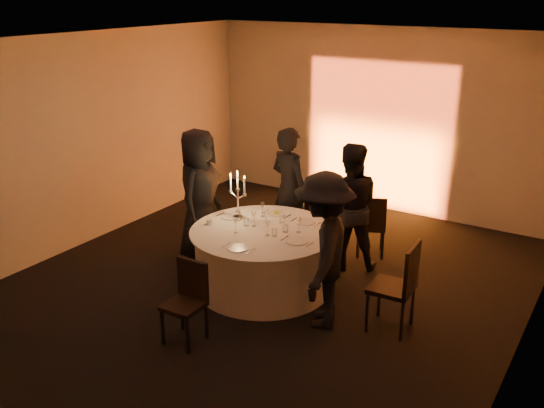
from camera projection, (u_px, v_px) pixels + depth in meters
The scene contains 33 objects.
floor at pixel (264, 287), 7.65m from camera, with size 7.00×7.00×0.00m, color black.
ceiling at pixel (262, 42), 6.63m from camera, with size 7.00×7.00×0.00m, color white.
wall_back at pixel (378, 120), 9.93m from camera, with size 7.00×7.00×0.00m, color beige.
wall_left at pixel (86, 141), 8.63m from camera, with size 7.00×7.00×0.00m, color beige.
wall_right at pixel (533, 223), 5.64m from camera, with size 7.00×7.00×0.00m, color beige.
uplighter_fixture at pixel (366, 209), 10.18m from camera, with size 0.25×0.12×0.10m, color black.
banquet_table at pixel (263, 259), 7.52m from camera, with size 1.80×1.80×0.77m.
chair_left at pixel (215, 214), 8.62m from camera, with size 0.55×0.55×0.92m.
chair_back_left at pixel (321, 210), 8.75m from camera, with size 0.42×0.42×0.94m.
chair_back_right at pixel (371, 223), 8.35m from camera, with size 0.52×0.52×0.89m.
chair_right at pixel (400, 282), 6.49m from camera, with size 0.47×0.47×1.03m.
chair_front at pixel (188, 297), 6.38m from camera, with size 0.40×0.40×0.88m.
guest_left at pixel (199, 194), 8.24m from camera, with size 0.89×0.58×1.82m, color black.
guest_back_left at pixel (289, 189), 8.51m from camera, with size 0.65×0.42×1.77m, color black.
guest_back_right at pixel (349, 206), 7.93m from camera, with size 0.83×0.65×1.71m, color black.
guest_right at pixel (323, 251), 6.55m from camera, with size 1.14×0.65×1.76m, color black.
plate_left at pixel (231, 217), 7.80m from camera, with size 0.36×0.26×0.01m.
plate_back_left at pixel (276, 213), 7.89m from camera, with size 0.35×0.25×0.08m.
plate_back_right at pixel (306, 222), 7.63m from camera, with size 0.35×0.24×0.01m.
plate_right at pixel (297, 241), 7.05m from camera, with size 0.36×0.26×0.01m.
plate_front at pixel (238, 248), 6.87m from camera, with size 0.36×0.25×0.01m.
coffee_cup at pixel (209, 222), 7.56m from camera, with size 0.11×0.11×0.07m.
candelabra at pixel (238, 201), 7.71m from camera, with size 0.27×0.13×0.64m.
wine_glass_a at pixel (254, 216), 7.46m from camera, with size 0.07×0.07×0.19m.
wine_glass_b at pixel (263, 207), 7.78m from camera, with size 0.07×0.07×0.19m.
wine_glass_c at pixel (266, 216), 7.45m from camera, with size 0.07×0.07×0.19m.
wine_glass_d at pixel (299, 222), 7.28m from camera, with size 0.07×0.07×0.19m.
wine_glass_e at pixel (267, 225), 7.18m from camera, with size 0.07×0.07×0.19m.
wine_glass_f at pixel (236, 222), 7.26m from camera, with size 0.07×0.07×0.19m.
tumbler_a at pixel (285, 228), 7.32m from camera, with size 0.07×0.07×0.09m, color silver.
tumbler_b at pixel (274, 233), 7.20m from camera, with size 0.07×0.07×0.09m, color silver.
tumbler_c at pixel (246, 222), 7.52m from camera, with size 0.07×0.07×0.09m, color silver.
tumbler_d at pixel (282, 219), 7.61m from camera, with size 0.07×0.07×0.09m, color silver.
Camera 1 is at (3.71, -5.74, 3.58)m, focal length 40.00 mm.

